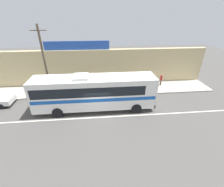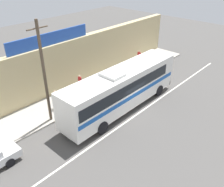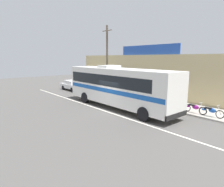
{
  "view_description": "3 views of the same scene",
  "coord_description": "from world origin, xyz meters",
  "views": [
    {
      "loc": [
        0.26,
        -12.89,
        9.06
      ],
      "look_at": [
        1.62,
        1.79,
        1.2
      ],
      "focal_mm": 24.46,
      "sensor_mm": 36.0,
      "label": 1
    },
    {
      "loc": [
        -14.0,
        -10.61,
        11.73
      ],
      "look_at": [
        -0.23,
        1.95,
        1.02
      ],
      "focal_mm": 38.89,
      "sensor_mm": 36.0,
      "label": 2
    },
    {
      "loc": [
        12.84,
        -10.81,
        4.48
      ],
      "look_at": [
        -0.61,
        0.48,
        1.29
      ],
      "focal_mm": 31.74,
      "sensor_mm": 36.0,
      "label": 3
    }
  ],
  "objects": [
    {
      "name": "motorcycle_red",
      "position": [
        6.68,
        3.97,
        0.57
      ],
      "size": [
        1.85,
        0.56,
        0.94
      ],
      "color": "black",
      "rests_on": "sidewalk_slab"
    },
    {
      "name": "pedestrian_near_shop",
      "position": [
        8.74,
        5.69,
        1.06
      ],
      "size": [
        0.3,
        0.48,
        1.59
      ],
      "color": "brown",
      "rests_on": "sidewalk_slab"
    },
    {
      "name": "sidewalk_slab",
      "position": [
        0.0,
        5.2,
        0.07
      ],
      "size": [
        30.0,
        3.6,
        0.14
      ],
      "primitive_type": "cube",
      "color": "#A8A399",
      "rests_on": "ground_plane"
    },
    {
      "name": "pedestrian_far_left",
      "position": [
        -4.21,
        4.83,
        1.16
      ],
      "size": [
        0.3,
        0.48,
        1.75
      ],
      "color": "navy",
      "rests_on": "sidewalk_slab"
    },
    {
      "name": "motorcycle_purple",
      "position": [
        5.39,
        3.97,
        0.57
      ],
      "size": [
        1.91,
        0.56,
        0.94
      ],
      "color": "black",
      "rests_on": "sidewalk_slab"
    },
    {
      "name": "intercity_bus",
      "position": [
        -0.31,
        0.83,
        2.07
      ],
      "size": [
        12.08,
        2.61,
        3.78
      ],
      "color": "white",
      "rests_on": "ground_plane"
    },
    {
      "name": "storefront_facade",
      "position": [
        0.0,
        7.35,
        2.4
      ],
      "size": [
        30.0,
        0.7,
        4.8
      ],
      "primitive_type": "cube",
      "color": "tan",
      "rests_on": "ground_plane"
    },
    {
      "name": "ground_plane",
      "position": [
        0.0,
        0.0,
        0.0
      ],
      "size": [
        70.0,
        70.0,
        0.0
      ],
      "primitive_type": "plane",
      "color": "#4F4C49"
    },
    {
      "name": "utility_pole",
      "position": [
        -5.49,
        3.84,
        4.26
      ],
      "size": [
        1.6,
        0.22,
        7.97
      ],
      "color": "brown",
      "rests_on": "sidewalk_slab"
    },
    {
      "name": "road_center_stripe",
      "position": [
        0.0,
        -0.8,
        0.0
      ],
      "size": [
        30.0,
        0.14,
        0.01
      ],
      "primitive_type": "cube",
      "color": "silver",
      "rests_on": "ground_plane"
    },
    {
      "name": "pedestrian_by_curb",
      "position": [
        -0.73,
        5.68,
        1.12
      ],
      "size": [
        0.3,
        0.48,
        1.69
      ],
      "color": "navy",
      "rests_on": "sidewalk_slab"
    },
    {
      "name": "storefront_billboard",
      "position": [
        -2.32,
        7.35,
        5.35
      ],
      "size": [
        8.22,
        0.12,
        1.1
      ],
      "primitive_type": "cube",
      "color": "#234CAD",
      "rests_on": "storefront_facade"
    }
  ]
}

